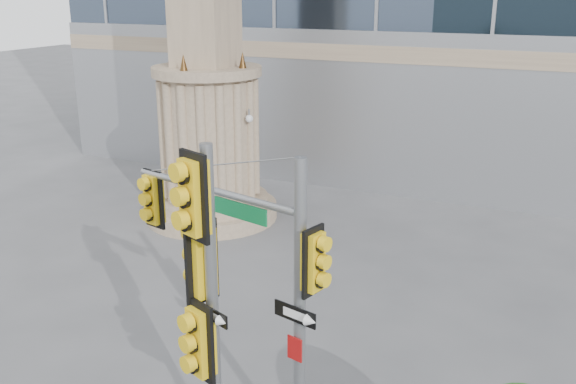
% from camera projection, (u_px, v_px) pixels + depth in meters
% --- Properties ---
extents(monument, '(4.40, 4.40, 16.60)m').
position_uv_depth(monument, '(206.00, 53.00, 20.19)').
color(monument, gray).
rests_on(monument, ground).
extents(main_signal_pole, '(3.93, 1.35, 5.18)m').
position_uv_depth(main_signal_pole, '(254.00, 266.00, 10.32)').
color(main_signal_pole, slate).
rests_on(main_signal_pole, ground).
extents(secondary_signal_pole, '(0.91, 0.89, 5.37)m').
position_uv_depth(secondary_signal_pole, '(203.00, 285.00, 9.80)').
color(secondary_signal_pole, slate).
rests_on(secondary_signal_pole, ground).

